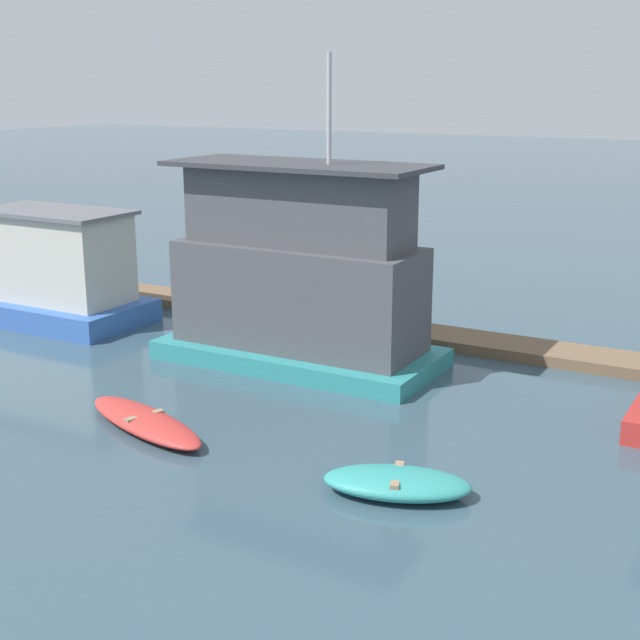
{
  "coord_description": "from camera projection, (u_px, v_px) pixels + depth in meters",
  "views": [
    {
      "loc": [
        10.58,
        -19.88,
        7.21
      ],
      "look_at": [
        0.0,
        -1.0,
        1.4
      ],
      "focal_mm": 50.0,
      "sensor_mm": 36.0,
      "label": 1
    }
  ],
  "objects": [
    {
      "name": "houseboat_teal",
      "position": [
        299.0,
        277.0,
        23.09
      ],
      "size": [
        7.39,
        3.38,
        7.9
      ],
      "color": "teal",
      "rests_on": "ground_plane"
    },
    {
      "name": "ground_plane",
      "position": [
        338.0,
        362.0,
        23.62
      ],
      "size": [
        200.0,
        200.0,
        0.0
      ],
      "primitive_type": "plane",
      "color": "#385160"
    },
    {
      "name": "dock_walkway",
      "position": [
        388.0,
        330.0,
        26.17
      ],
      "size": [
        33.8,
        1.59,
        0.3
      ],
      "primitive_type": "cube",
      "color": "brown",
      "rests_on": "ground_plane"
    },
    {
      "name": "dinghy_red",
      "position": [
        145.0,
        421.0,
        19.02
      ],
      "size": [
        4.08,
        2.28,
        0.36
      ],
      "color": "red",
      "rests_on": "ground_plane"
    },
    {
      "name": "dinghy_teal",
      "position": [
        397.0,
        483.0,
        16.0
      ],
      "size": [
        2.95,
        2.08,
        0.45
      ],
      "color": "teal",
      "rests_on": "ground_plane"
    },
    {
      "name": "houseboat_blue",
      "position": [
        57.0,
        271.0,
        27.35
      ],
      "size": [
        5.44,
        3.23,
        3.46
      ],
      "color": "#3866B7",
      "rests_on": "ground_plane"
    }
  ]
}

